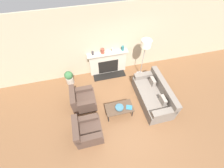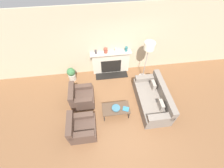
# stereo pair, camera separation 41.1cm
# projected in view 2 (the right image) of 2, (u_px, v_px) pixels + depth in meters

# --- Properties ---
(ground_plane) EXTENTS (18.00, 18.00, 0.00)m
(ground_plane) POSITION_uv_depth(u_px,v_px,m) (125.00, 115.00, 5.41)
(ground_plane) COLOR brown
(wall_back) EXTENTS (18.00, 0.06, 2.90)m
(wall_back) POSITION_uv_depth(u_px,v_px,m) (116.00, 42.00, 5.82)
(wall_back) COLOR #BCAD8E
(wall_back) RESTS_ON ground_plane
(fireplace) EXTENTS (1.68, 0.59, 1.07)m
(fireplace) POSITION_uv_depth(u_px,v_px,m) (111.00, 63.00, 6.43)
(fireplace) COLOR beige
(fireplace) RESTS_ON ground_plane
(couch) EXTENTS (0.94, 1.93, 0.85)m
(couch) POSITION_uv_depth(u_px,v_px,m) (153.00, 99.00, 5.47)
(couch) COLOR slate
(couch) RESTS_ON ground_plane
(armchair_near) EXTENTS (0.84, 0.82, 0.79)m
(armchair_near) POSITION_uv_depth(u_px,v_px,m) (81.00, 128.00, 4.79)
(armchair_near) COLOR #4C382D
(armchair_near) RESTS_ON ground_plane
(armchair_far) EXTENTS (0.84, 0.82, 0.79)m
(armchair_far) POSITION_uv_depth(u_px,v_px,m) (81.00, 97.00, 5.55)
(armchair_far) COLOR #4C382D
(armchair_far) RESTS_ON ground_plane
(coffee_table) EXTENTS (0.94, 0.51, 0.40)m
(coffee_table) POSITION_uv_depth(u_px,v_px,m) (116.00, 109.00, 5.16)
(coffee_table) COLOR #4C3828
(coffee_table) RESTS_ON ground_plane
(bowl) EXTENTS (0.29, 0.29, 0.07)m
(bowl) POSITION_uv_depth(u_px,v_px,m) (116.00, 108.00, 5.08)
(bowl) COLOR #38667A
(bowl) RESTS_ON coffee_table
(book) EXTENTS (0.26, 0.24, 0.02)m
(book) POSITION_uv_depth(u_px,v_px,m) (126.00, 109.00, 5.10)
(book) COLOR teal
(book) RESTS_ON coffee_table
(floor_lamp) EXTENTS (0.40, 0.40, 1.78)m
(floor_lamp) POSITION_uv_depth(u_px,v_px,m) (149.00, 49.00, 5.46)
(floor_lamp) COLOR gray
(floor_lamp) RESTS_ON ground_plane
(mantel_vase_left) EXTENTS (0.09, 0.09, 0.16)m
(mantel_vase_left) POSITION_uv_depth(u_px,v_px,m) (96.00, 52.00, 5.90)
(mantel_vase_left) COLOR #3D383D
(mantel_vase_left) RESTS_ON fireplace
(mantel_vase_center_left) EXTENTS (0.15, 0.15, 0.21)m
(mantel_vase_center_left) POSITION_uv_depth(u_px,v_px,m) (106.00, 51.00, 5.92)
(mantel_vase_center_left) COLOR brown
(mantel_vase_center_left) RESTS_ON fireplace
(mantel_vase_center_right) EXTENTS (0.07, 0.07, 0.18)m
(mantel_vase_center_right) POSITION_uv_depth(u_px,v_px,m) (116.00, 50.00, 5.96)
(mantel_vase_center_right) COLOR beige
(mantel_vase_center_right) RESTS_ON fireplace
(mantel_vase_right) EXTENTS (0.12, 0.12, 0.19)m
(mantel_vase_right) POSITION_uv_depth(u_px,v_px,m) (126.00, 49.00, 5.99)
(mantel_vase_right) COLOR #28666B
(mantel_vase_right) RESTS_ON fireplace
(potted_plant) EXTENTS (0.34, 0.34, 0.62)m
(potted_plant) POSITION_uv_depth(u_px,v_px,m) (72.00, 74.00, 6.26)
(potted_plant) COLOR #B2A899
(potted_plant) RESTS_ON ground_plane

